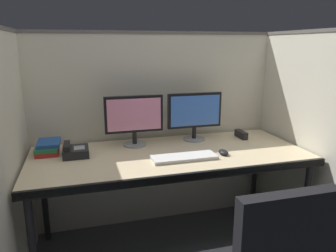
% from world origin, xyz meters
% --- Properties ---
extents(cubicle_partition_rear, '(2.21, 0.06, 1.57)m').
position_xyz_m(cubicle_partition_rear, '(0.00, 0.74, 0.79)').
color(cubicle_partition_rear, beige).
rests_on(cubicle_partition_rear, ground).
extents(cubicle_partition_left, '(0.06, 1.41, 1.57)m').
position_xyz_m(cubicle_partition_left, '(-0.99, 0.20, 0.79)').
color(cubicle_partition_left, beige).
rests_on(cubicle_partition_left, ground).
extents(cubicle_partition_right, '(0.06, 1.41, 1.57)m').
position_xyz_m(cubicle_partition_right, '(0.99, 0.20, 0.79)').
color(cubicle_partition_right, beige).
rests_on(cubicle_partition_right, ground).
extents(desk, '(1.90, 0.80, 0.74)m').
position_xyz_m(desk, '(0.00, 0.29, 0.69)').
color(desk, beige).
rests_on(desk, ground).
extents(monitor_left, '(0.43, 0.17, 0.37)m').
position_xyz_m(monitor_left, '(-0.21, 0.53, 0.96)').
color(monitor_left, gray).
rests_on(monitor_left, desk).
extents(monitor_right, '(0.43, 0.17, 0.37)m').
position_xyz_m(monitor_right, '(0.27, 0.55, 0.96)').
color(monitor_right, gray).
rests_on(monitor_right, desk).
extents(keyboard_main, '(0.43, 0.15, 0.02)m').
position_xyz_m(keyboard_main, '(0.06, 0.15, 0.75)').
color(keyboard_main, silver).
rests_on(keyboard_main, desk).
extents(computer_mouse, '(0.06, 0.10, 0.04)m').
position_xyz_m(computer_mouse, '(0.34, 0.16, 0.76)').
color(computer_mouse, black).
rests_on(computer_mouse, desk).
extents(red_stapler, '(0.04, 0.15, 0.06)m').
position_xyz_m(red_stapler, '(0.66, 0.50, 0.77)').
color(red_stapler, black).
rests_on(red_stapler, desk).
extents(desk_phone, '(0.17, 0.19, 0.09)m').
position_xyz_m(desk_phone, '(-0.64, 0.41, 0.77)').
color(desk_phone, black).
rests_on(desk_phone, desk).
extents(book_stack, '(0.16, 0.23, 0.08)m').
position_xyz_m(book_stack, '(-0.82, 0.52, 0.78)').
color(book_stack, '#B22626').
rests_on(book_stack, desk).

